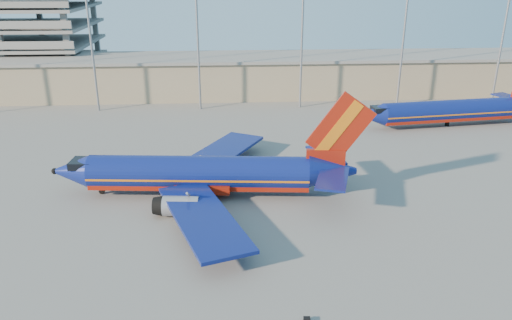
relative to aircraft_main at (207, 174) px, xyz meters
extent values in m
plane|color=slate|center=(2.52, -5.09, -2.82)|extent=(220.00, 220.00, 0.00)
cube|color=gray|center=(12.52, 52.91, 1.18)|extent=(120.00, 15.00, 8.00)
cube|color=slate|center=(12.52, 52.91, 5.38)|extent=(122.00, 16.00, 0.60)
cylinder|color=gray|center=(-22.48, 40.91, 11.18)|extent=(0.44, 0.44, 28.00)
cylinder|color=gray|center=(-2.48, 40.91, 11.18)|extent=(0.44, 0.44, 28.00)
cylinder|color=gray|center=(17.52, 40.91, 11.18)|extent=(0.44, 0.44, 28.00)
cylinder|color=gray|center=(37.52, 40.91, 11.18)|extent=(0.44, 0.44, 28.00)
cylinder|color=gray|center=(57.52, 40.91, 11.18)|extent=(0.44, 0.44, 28.00)
cylinder|color=navy|center=(-0.93, 0.08, 0.18)|extent=(26.90, 6.41, 4.11)
cube|color=maroon|center=(-0.93, 0.08, -0.88)|extent=(26.83, 5.64, 1.44)
cube|color=orange|center=(-0.93, 0.08, -0.10)|extent=(26.90, 6.46, 0.24)
cone|color=navy|center=(-16.52, 1.45, 0.18)|extent=(5.00, 4.50, 4.11)
cube|color=black|center=(-15.08, 1.32, 1.23)|extent=(2.91, 3.11, 0.89)
cone|color=navy|center=(15.21, -1.33, 0.57)|extent=(6.11, 4.59, 4.11)
cube|color=maroon|center=(14.33, -1.25, 2.07)|extent=(4.70, 1.01, 2.44)
cube|color=maroon|center=(15.88, -1.39, 5.95)|extent=(8.15, 1.06, 8.86)
cube|color=orange|center=(15.65, -1.37, 5.95)|extent=(5.44, 0.94, 6.95)
cube|color=navy|center=(15.10, 2.47, 1.18)|extent=(4.17, 7.46, 0.24)
cube|color=navy|center=(14.44, -5.05, 1.18)|extent=(5.26, 7.77, 0.24)
cube|color=navy|center=(1.58, 9.67, -0.82)|extent=(13.19, 17.74, 0.39)
cube|color=navy|center=(-0.12, -9.79, -0.82)|extent=(10.85, 18.07, 0.39)
cube|color=maroon|center=(-0.38, 0.03, -1.32)|extent=(7.01, 4.89, 1.11)
cylinder|color=gray|center=(-1.75, 5.95, -1.54)|extent=(4.18, 2.67, 2.33)
cylinder|color=gray|center=(-2.76, -5.55, -1.54)|extent=(4.18, 2.67, 2.33)
cylinder|color=gray|center=(-13.09, 1.15, -2.21)|extent=(0.29, 0.29, 1.22)
cylinder|color=black|center=(-13.09, 1.15, -2.46)|extent=(0.73, 0.34, 0.71)
cylinder|color=black|center=(0.98, 2.81, -2.35)|extent=(0.98, 0.69, 0.93)
cylinder|color=black|center=(0.48, -2.94, -2.35)|extent=(0.98, 0.69, 0.93)
cylinder|color=navy|center=(41.90, 26.52, -0.04)|extent=(24.96, 6.91, 3.80)
cube|color=maroon|center=(41.90, 26.52, -1.02)|extent=(24.86, 6.20, 1.34)
cube|color=orange|center=(41.90, 26.52, -0.30)|extent=(24.96, 6.95, 0.23)
cone|color=navy|center=(27.52, 24.67, -0.04)|extent=(4.77, 4.32, 3.80)
cube|color=black|center=(28.85, 24.84, 0.93)|extent=(2.79, 2.97, 0.82)
cube|color=navy|center=(55.93, 31.84, 0.88)|extent=(5.09, 7.23, 0.23)
cylinder|color=black|center=(41.90, 26.52, -2.36)|extent=(0.81, 0.81, 0.93)
cube|color=black|center=(8.54, -24.42, -2.61)|extent=(0.57, 0.45, 0.42)
camera|label=1|loc=(2.47, -56.37, 23.39)|focal=35.00mm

